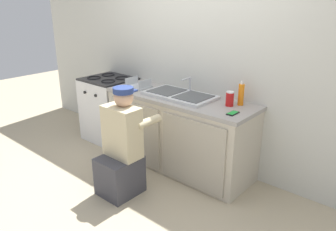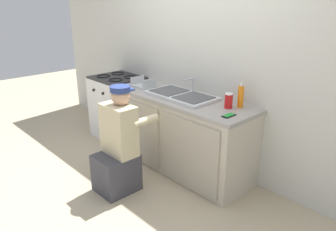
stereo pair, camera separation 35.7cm
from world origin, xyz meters
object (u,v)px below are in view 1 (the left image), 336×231
object	(u,v)px
plumber_person	(122,151)
dish_rack_tray	(138,85)
cell_phone	(233,113)
sink_double_basin	(180,95)
soda_cup_red	(230,99)
stove_range	(110,109)
soap_bottle_orange	(241,94)

from	to	relation	value
plumber_person	dish_rack_tray	bearing A→B (deg)	124.71
cell_phone	dish_rack_tray	xyz separation A→B (m)	(-1.38, 0.09, 0.02)
plumber_person	dish_rack_tray	size ratio (longest dim) A/B	3.94
sink_double_basin	cell_phone	bearing A→B (deg)	-9.28
soda_cup_red	dish_rack_tray	bearing A→B (deg)	-175.54
cell_phone	dish_rack_tray	bearing A→B (deg)	176.16
cell_phone	soda_cup_red	size ratio (longest dim) A/B	0.92
stove_range	dish_rack_tray	xyz separation A→B (m)	(0.61, -0.03, 0.45)
stove_range	soap_bottle_orange	size ratio (longest dim) A/B	3.57
dish_rack_tray	stove_range	bearing A→B (deg)	177.45
soap_bottle_orange	dish_rack_tray	xyz separation A→B (m)	(-1.30, -0.20, -0.09)
stove_range	plumber_person	size ratio (longest dim) A/B	0.81
sink_double_basin	cell_phone	size ratio (longest dim) A/B	5.71
plumber_person	soap_bottle_orange	world-z (taller)	soap_bottle_orange
soda_cup_red	soap_bottle_orange	bearing A→B (deg)	55.80
plumber_person	soap_bottle_orange	distance (m)	1.34
cell_phone	soda_cup_red	distance (m)	0.25
cell_phone	soda_cup_red	bearing A→B (deg)	128.56
stove_range	soda_cup_red	bearing A→B (deg)	2.14
plumber_person	cell_phone	distance (m)	1.16
stove_range	cell_phone	size ratio (longest dim) A/B	6.37
dish_rack_tray	soap_bottle_orange	bearing A→B (deg)	8.64
plumber_person	cell_phone	bearing A→B (deg)	39.39
plumber_person	cell_phone	size ratio (longest dim) A/B	7.89
sink_double_basin	soap_bottle_orange	xyz separation A→B (m)	(0.67, 0.17, 0.09)
stove_range	dish_rack_tray	world-z (taller)	dish_rack_tray
soda_cup_red	cell_phone	bearing A→B (deg)	-51.44
cell_phone	soda_cup_red	world-z (taller)	soda_cup_red
plumber_person	soda_cup_red	size ratio (longest dim) A/B	7.26
plumber_person	soda_cup_red	bearing A→B (deg)	51.89
soda_cup_red	stove_range	bearing A→B (deg)	-177.86
cell_phone	dish_rack_tray	distance (m)	1.38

